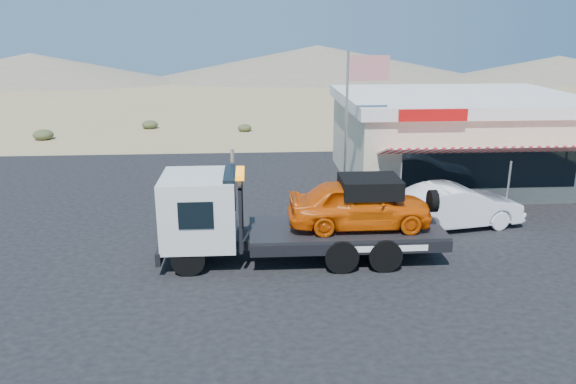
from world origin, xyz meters
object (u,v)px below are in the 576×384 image
at_px(white_sedan, 456,206).
at_px(flagpole, 353,115).
at_px(jerky_store, 455,137).
at_px(tow_truck, 295,212).

bearing_deg(white_sedan, flagpole, 51.23).
bearing_deg(flagpole, white_sedan, -28.20).
bearing_deg(flagpole, jerky_store, 38.79).
xyz_separation_m(jerky_store, flagpole, (-5.57, -4.47, 1.77)).
relative_size(jerky_store, flagpole, 1.73).
distance_m(white_sedan, jerky_store, 6.77).
xyz_separation_m(white_sedan, jerky_store, (2.14, 6.31, 1.21)).
bearing_deg(tow_truck, white_sedan, 22.39).
relative_size(tow_truck, white_sedan, 1.81).
relative_size(tow_truck, jerky_store, 0.81).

